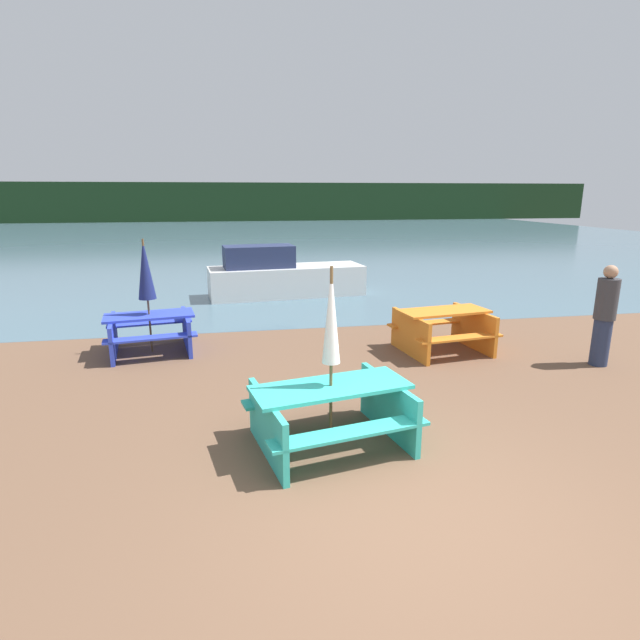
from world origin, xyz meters
The scene contains 10 objects.
ground_plane centered at (0.00, 0.00, 0.00)m, with size 60.00×60.00×0.00m, color brown.
water centered at (0.00, 31.68, 0.00)m, with size 60.00×50.00×0.00m.
far_treeline centered at (0.00, 51.68, 2.00)m, with size 80.00×1.60×4.00m.
picnic_table_teal centered at (-0.48, 1.50, 0.45)m, with size 2.05×1.71×0.74m.
picnic_table_orange centered at (2.28, 4.65, 0.47)m, with size 1.81×1.59×0.79m.
picnic_table_blue centered at (-3.07, 5.57, 0.43)m, with size 1.78×1.61×0.72m.
umbrella_navy centered at (-3.07, 5.57, 1.54)m, with size 0.32×0.32×2.10m.
umbrella_white centered at (-0.48, 1.50, 1.54)m, with size 0.21×0.21×2.11m.
boat centered at (-0.13, 10.42, 0.56)m, with size 4.52×1.81×1.46m.
person centered at (4.62, 3.45, 0.87)m, with size 0.35×0.35×1.73m.
Camera 1 is at (-1.55, -3.74, 2.87)m, focal length 28.00 mm.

